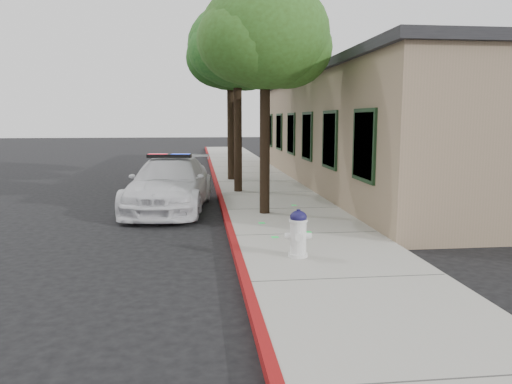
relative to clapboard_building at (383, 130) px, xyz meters
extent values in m
plane|color=black|center=(-6.69, -9.00, -2.13)|extent=(120.00, 120.00, 0.00)
cube|color=#99988B|center=(-5.09, -6.00, -2.05)|extent=(3.20, 60.00, 0.15)
cube|color=maroon|center=(-6.63, -6.00, -2.05)|extent=(0.14, 60.00, 0.16)
cube|color=#876F58|center=(0.01, 0.00, -0.13)|extent=(7.00, 20.00, 4.00)
cube|color=black|center=(0.01, 0.00, 1.99)|extent=(7.30, 20.30, 0.24)
cube|color=black|center=(-3.52, -8.00, -0.18)|extent=(0.08, 1.48, 1.68)
cube|color=black|center=(-3.52, -5.00, -0.18)|extent=(0.08, 1.48, 1.68)
cube|color=black|center=(-3.52, -2.00, -0.18)|extent=(0.08, 1.48, 1.68)
cube|color=black|center=(-3.52, 1.00, -0.18)|extent=(0.08, 1.48, 1.68)
cube|color=black|center=(-3.52, 4.00, -0.18)|extent=(0.08, 1.48, 1.68)
cube|color=black|center=(-3.52, 7.00, -0.18)|extent=(0.08, 1.48, 1.68)
cube|color=black|center=(-3.52, 10.00, -0.18)|extent=(0.08, 1.48, 1.68)
imported|color=silver|center=(-8.11, -5.01, -1.39)|extent=(2.63, 5.25, 1.46)
cube|color=black|center=(-8.11, -5.01, -0.60)|extent=(1.22, 0.42, 0.10)
cube|color=red|center=(-8.43, -4.97, -0.60)|extent=(0.54, 0.30, 0.11)
cube|color=#0D29EC|center=(-7.79, -5.05, -0.60)|extent=(0.54, 0.30, 0.11)
cylinder|color=silver|center=(-5.59, -10.73, -1.95)|extent=(0.35, 0.35, 0.06)
cylinder|color=silver|center=(-5.59, -10.73, -1.63)|extent=(0.29, 0.29, 0.57)
cylinder|color=silver|center=(-5.59, -10.73, -1.33)|extent=(0.33, 0.33, 0.04)
ellipsoid|color=#13103D|center=(-5.59, -10.73, -1.27)|extent=(0.30, 0.30, 0.22)
cylinder|color=#13103D|center=(-5.59, -10.73, -1.17)|extent=(0.07, 0.07, 0.06)
cylinder|color=silver|center=(-5.77, -10.71, -1.61)|extent=(0.14, 0.13, 0.11)
cylinder|color=silver|center=(-5.42, -10.75, -1.61)|extent=(0.14, 0.13, 0.11)
cylinder|color=silver|center=(-5.62, -10.90, -1.59)|extent=(0.16, 0.14, 0.14)
cylinder|color=black|center=(-5.63, -6.59, -0.19)|extent=(0.26, 0.26, 3.57)
ellipsoid|color=#2D4B17|center=(-5.63, -6.59, 2.48)|extent=(3.17, 3.17, 2.69)
ellipsoid|color=#2D4B17|center=(-5.09, -6.38, 2.18)|extent=(2.38, 2.38, 2.02)
ellipsoid|color=#2D4B17|center=(-6.07, -6.82, 2.28)|extent=(2.48, 2.48, 2.11)
cylinder|color=black|center=(-5.99, -2.64, -0.07)|extent=(0.27, 0.27, 3.81)
ellipsoid|color=#174B1A|center=(-5.99, -2.64, 2.76)|extent=(3.19, 3.19, 2.72)
ellipsoid|color=#174B1A|center=(-5.67, -2.23, 2.45)|extent=(2.58, 2.58, 2.19)
ellipsoid|color=#174B1A|center=(-6.34, -2.94, 2.56)|extent=(2.47, 2.47, 2.10)
cylinder|color=black|center=(-5.99, 0.73, -0.02)|extent=(0.29, 0.29, 3.92)
ellipsoid|color=#234D18|center=(-5.99, 0.73, 2.95)|extent=(3.36, 3.36, 2.85)
ellipsoid|color=#234D18|center=(-5.41, 0.89, 2.61)|extent=(2.57, 2.57, 2.19)
ellipsoid|color=#234D18|center=(-6.36, 0.43, 2.72)|extent=(2.68, 2.68, 2.28)
camera|label=1|loc=(-7.32, -19.10, 0.43)|focal=34.93mm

